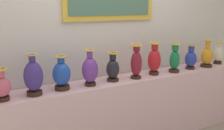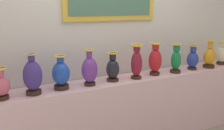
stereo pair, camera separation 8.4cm
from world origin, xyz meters
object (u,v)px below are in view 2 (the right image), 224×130
(vase_rose, at_px, (1,85))
(vase_cobalt, at_px, (193,59))
(vase_violet, at_px, (90,70))
(vase_emerald, at_px, (176,59))
(vase_crimson, at_px, (155,60))
(vase_sapphire, at_px, (61,74))
(vase_burgundy, at_px, (137,63))
(vase_ivory, at_px, (221,54))
(vase_onyx, at_px, (113,68))
(vase_amber, at_px, (209,57))
(vase_indigo, at_px, (33,76))

(vase_rose, relative_size, vase_cobalt, 0.90)
(vase_violet, xyz_separation_m, vase_emerald, (1.17, -0.02, -0.00))
(vase_rose, bearing_deg, vase_crimson, 0.88)
(vase_sapphire, xyz_separation_m, vase_burgundy, (0.89, -0.04, 0.03))
(vase_ivory, bearing_deg, vase_violet, -179.17)
(vase_burgundy, bearing_deg, vase_sapphire, 177.65)
(vase_onyx, bearing_deg, vase_ivory, -0.03)
(vase_amber, relative_size, vase_ivory, 1.19)
(vase_amber, bearing_deg, vase_ivory, 10.09)
(vase_amber, bearing_deg, vase_onyx, 177.85)
(vase_cobalt, bearing_deg, vase_crimson, 178.50)
(vase_sapphire, xyz_separation_m, vase_emerald, (1.48, -0.04, 0.01))
(vase_onyx, xyz_separation_m, vase_burgundy, (0.28, -0.05, 0.05))
(vase_sapphire, height_order, vase_violet, vase_violet)
(vase_crimson, bearing_deg, vase_indigo, -179.04)
(vase_onyx, bearing_deg, vase_sapphire, -179.01)
(vase_sapphire, bearing_deg, vase_cobalt, -0.65)
(vase_indigo, bearing_deg, vase_crimson, 0.96)
(vase_onyx, height_order, vase_ivory, vase_onyx)
(vase_burgundy, xyz_separation_m, vase_crimson, (0.29, 0.03, -0.01))
(vase_rose, xyz_separation_m, vase_crimson, (1.75, 0.03, 0.05))
(vase_sapphire, bearing_deg, vase_amber, -1.24)
(vase_indigo, height_order, vase_cobalt, vase_indigo)
(vase_onyx, height_order, vase_cobalt, vase_onyx)
(vase_violet, xyz_separation_m, vase_ivory, (2.07, 0.03, -0.02))
(vase_rose, xyz_separation_m, vase_cobalt, (2.36, 0.01, 0.01))
(vase_sapphire, xyz_separation_m, vase_amber, (2.08, -0.04, -0.01))
(vase_burgundy, bearing_deg, vase_cobalt, 1.04)
(vase_onyx, height_order, vase_crimson, vase_crimson)
(vase_emerald, bearing_deg, vase_onyx, 176.55)
(vase_crimson, distance_m, vase_ivory, 1.20)
(vase_burgundy, bearing_deg, vase_emerald, -0.55)
(vase_sapphire, distance_m, vase_ivory, 2.38)
(vase_crimson, height_order, vase_amber, vase_crimson)
(vase_rose, xyz_separation_m, vase_ivory, (2.95, 0.04, 0.02))
(vase_sapphire, xyz_separation_m, vase_onyx, (0.61, 0.01, -0.01))
(vase_violet, xyz_separation_m, vase_amber, (1.77, -0.02, -0.02))
(vase_violet, relative_size, vase_ivory, 1.23)
(vase_rose, distance_m, vase_onyx, 1.18)
(vase_rose, relative_size, vase_burgundy, 0.73)
(vase_onyx, bearing_deg, vase_rose, -177.97)
(vase_crimson, bearing_deg, vase_violet, -178.93)
(vase_ivory, bearing_deg, vase_sapphire, -179.77)
(vase_violet, distance_m, vase_crimson, 0.88)
(vase_violet, distance_m, vase_emerald, 1.17)
(vase_crimson, xyz_separation_m, vase_emerald, (0.30, -0.04, -0.01))
(vase_rose, height_order, vase_crimson, vase_crimson)
(vase_indigo, height_order, vase_ivory, vase_indigo)
(vase_rose, distance_m, vase_emerald, 2.05)
(vase_burgundy, distance_m, vase_crimson, 0.29)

